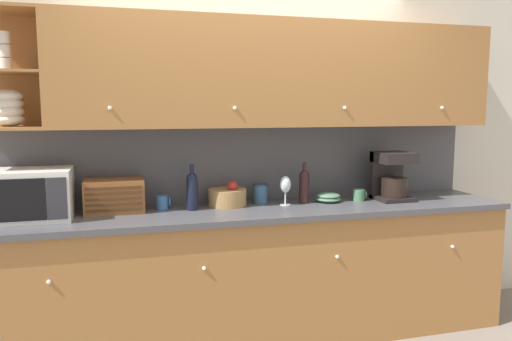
{
  "coord_description": "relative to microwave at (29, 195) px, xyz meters",
  "views": [
    {
      "loc": [
        -0.94,
        -3.59,
        1.65
      ],
      "look_at": [
        0.0,
        -0.22,
        1.2
      ],
      "focal_mm": 35.0,
      "sensor_mm": 36.0,
      "label": 1
    }
  ],
  "objects": [
    {
      "name": "bread_box",
      "position": [
        0.51,
        0.09,
        -0.05
      ],
      "size": [
        0.39,
        0.25,
        0.22
      ],
      "color": "brown",
      "rests_on": "counter_unit"
    },
    {
      "name": "mug_blue_second",
      "position": [
        2.27,
        0.02,
        -0.11
      ],
      "size": [
        0.1,
        0.09,
        0.09
      ],
      "color": "#4C845B",
      "rests_on": "counter_unit"
    },
    {
      "name": "microwave",
      "position": [
        0.0,
        0.0,
        0.0
      ],
      "size": [
        0.51,
        0.38,
        0.32
      ],
      "color": "silver",
      "rests_on": "counter_unit"
    },
    {
      "name": "coffee_maker",
      "position": [
        2.53,
        -0.0,
        0.02
      ],
      "size": [
        0.26,
        0.27,
        0.36
      ],
      "color": "black",
      "rests_on": "counter_unit"
    },
    {
      "name": "storage_canister",
      "position": [
        1.53,
        0.12,
        -0.09
      ],
      "size": [
        0.11,
        0.11,
        0.14
      ],
      "color": "#33567A",
      "rests_on": "counter_unit"
    },
    {
      "name": "mug",
      "position": [
        0.83,
        0.09,
        -0.11
      ],
      "size": [
        0.1,
        0.08,
        0.1
      ],
      "color": "#38669E",
      "rests_on": "counter_unit"
    },
    {
      "name": "ground_plane",
      "position": [
        1.48,
        0.27,
        -1.1
      ],
      "size": [
        24.0,
        24.0,
        0.0
      ],
      "primitive_type": "plane",
      "color": "slate"
    },
    {
      "name": "counter_unit",
      "position": [
        1.48,
        -0.04,
        -0.63
      ],
      "size": [
        3.61,
        0.66,
        0.95
      ],
      "color": "#A36B38",
      "rests_on": "ground_plane"
    },
    {
      "name": "wine_glass",
      "position": [
        1.68,
        0.01,
        -0.02
      ],
      "size": [
        0.08,
        0.08,
        0.21
      ],
      "color": "silver",
      "rests_on": "counter_unit"
    },
    {
      "name": "backsplash_panel",
      "position": [
        1.48,
        0.27,
        0.12
      ],
      "size": [
        3.59,
        0.01,
        0.56
      ],
      "color": "#4C4C51",
      "rests_on": "counter_unit"
    },
    {
      "name": "wall_back",
      "position": [
        1.48,
        0.3,
        0.2
      ],
      "size": [
        5.99,
        0.06,
        2.6
      ],
      "color": "beige",
      "rests_on": "ground_plane"
    },
    {
      "name": "wine_bottle",
      "position": [
        1.02,
        0.02,
        -0.02
      ],
      "size": [
        0.08,
        0.08,
        0.31
      ],
      "color": "black",
      "rests_on": "counter_unit"
    },
    {
      "name": "second_wine_bottle",
      "position": [
        1.84,
        0.05,
        -0.02
      ],
      "size": [
        0.07,
        0.07,
        0.3
      ],
      "color": "black",
      "rests_on": "counter_unit"
    },
    {
      "name": "upper_cabinets",
      "position": [
        1.64,
        0.1,
        0.77
      ],
      "size": [
        3.59,
        0.38,
        0.74
      ],
      "color": "#A36B38",
      "rests_on": "backsplash_panel"
    },
    {
      "name": "fruit_basket",
      "position": [
        1.28,
        0.1,
        -0.09
      ],
      "size": [
        0.27,
        0.27,
        0.18
      ],
      "color": "#A87F4C",
      "rests_on": "counter_unit"
    },
    {
      "name": "bowl_stack_on_counter",
      "position": [
        2.03,
        0.04,
        -0.12
      ],
      "size": [
        0.19,
        0.19,
        0.07
      ],
      "color": "slate",
      "rests_on": "counter_unit"
    }
  ]
}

